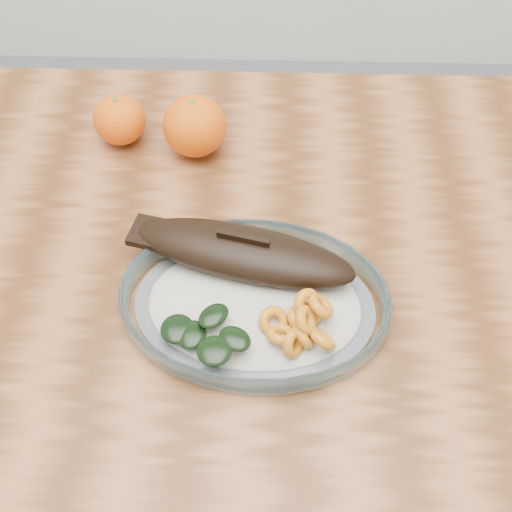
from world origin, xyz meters
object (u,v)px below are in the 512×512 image
(dining_table, at_px, (206,327))
(orange_right, at_px, (194,126))
(orange_left, at_px, (119,120))
(plated_meal, at_px, (254,297))

(dining_table, bearing_deg, orange_right, 96.09)
(dining_table, xyz_separation_m, orange_right, (-0.02, 0.22, 0.14))
(orange_left, relative_size, orange_right, 0.83)
(orange_right, bearing_deg, plated_meal, -71.34)
(orange_right, bearing_deg, orange_left, 170.14)
(plated_meal, height_order, orange_right, orange_right)
(plated_meal, bearing_deg, dining_table, 156.97)
(orange_left, height_order, orange_right, orange_right)
(dining_table, relative_size, plated_meal, 2.11)
(dining_table, distance_m, orange_right, 0.27)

